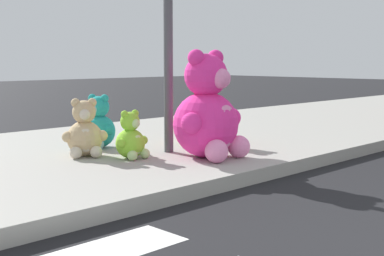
% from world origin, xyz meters
% --- Properties ---
extents(sidewalk, '(28.00, 4.40, 0.15)m').
position_xyz_m(sidewalk, '(0.00, 5.20, 0.07)').
color(sidewalk, '#9E9B93').
rests_on(sidewalk, ground_plane).
extents(sign_pole, '(0.56, 0.11, 3.20)m').
position_xyz_m(sign_pole, '(1.00, 4.40, 1.85)').
color(sign_pole, '#4C4C51').
rests_on(sign_pole, sidewalk).
extents(plush_pink_large, '(0.94, 0.84, 1.22)m').
position_xyz_m(plush_pink_large, '(1.07, 3.81, 0.64)').
color(plush_pink_large, '#F22D93').
rests_on(plush_pink_large, sidewalk).
extents(plush_tan, '(0.47, 0.48, 0.67)m').
position_xyz_m(plush_tan, '(0.12, 4.87, 0.42)').
color(plush_tan, tan).
rests_on(plush_tan, sidewalk).
extents(plush_teal, '(0.48, 0.50, 0.68)m').
position_xyz_m(plush_teal, '(0.58, 5.27, 0.42)').
color(plush_teal, teal).
rests_on(plush_teal, sidewalk).
extents(plush_lime, '(0.42, 0.37, 0.55)m').
position_xyz_m(plush_lime, '(0.42, 4.39, 0.37)').
color(plush_lime, '#8CD133').
rests_on(plush_lime, sidewalk).
extents(plush_yellow, '(0.55, 0.48, 0.71)m').
position_xyz_m(plush_yellow, '(1.77, 4.52, 0.43)').
color(plush_yellow, yellow).
rests_on(plush_yellow, sidewalk).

